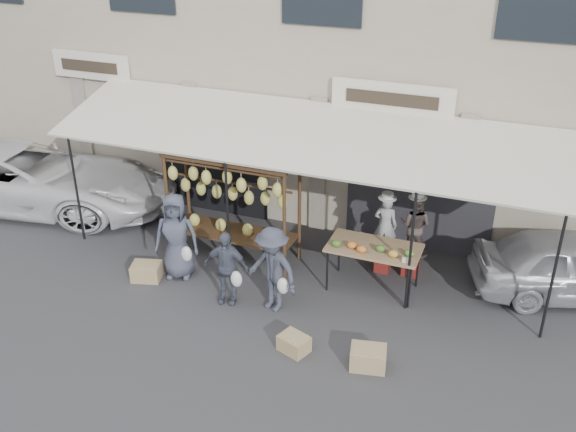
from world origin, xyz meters
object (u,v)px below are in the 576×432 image
object	(u,v)px
customer_left	(176,236)
crate_far	(146,271)
banana_rack	(231,188)
vendor_left	(385,225)
vendor_right	(415,226)
customer_right	(272,269)
crate_near_a	(294,344)
van	(11,161)
sedan	(576,265)
produce_table	(374,249)
customer_mid	(226,268)
crate_near_b	(368,358)

from	to	relation	value
customer_left	crate_far	distance (m)	0.94
banana_rack	vendor_left	bearing A→B (deg)	11.99
vendor_right	crate_far	distance (m)	5.22
customer_left	customer_right	world-z (taller)	customer_left
crate_near_a	van	xyz separation A→B (m)	(-8.12, 2.73, 0.95)
customer_left	sedan	distance (m)	7.41
customer_right	produce_table	bearing A→B (deg)	56.14
crate_near_a	sedan	distance (m)	5.43
sedan	customer_mid	bearing A→B (deg)	94.98
customer_left	customer_mid	world-z (taller)	customer_left
vendor_left	crate_near_b	distance (m)	3.06
vendor_right	vendor_left	bearing A→B (deg)	15.13
crate_near_b	sedan	world-z (taller)	sedan
crate_far	vendor_left	bearing A→B (deg)	25.42
crate_near_a	produce_table	bearing A→B (deg)	72.44
vendor_right	van	world-z (taller)	van
vendor_left	vendor_right	size ratio (longest dim) A/B	0.97
customer_right	crate_near_a	world-z (taller)	customer_right
crate_near_b	crate_far	bearing A→B (deg)	168.83
vendor_right	customer_right	size ratio (longest dim) A/B	0.77
banana_rack	customer_left	distance (m)	1.41
customer_mid	crate_near_a	xyz separation A→B (m)	(1.64, -0.89, -0.57)
sedan	crate_near_b	bearing A→B (deg)	120.00
van	sedan	distance (m)	12.35
crate_near_b	produce_table	bearing A→B (deg)	103.61
customer_left	customer_right	bearing A→B (deg)	-26.64
crate_far	customer_left	bearing A→B (deg)	34.02
customer_right	crate_far	bearing A→B (deg)	-163.31
produce_table	crate_near_a	size ratio (longest dim) A/B	3.62
produce_table	customer_left	distance (m)	3.72
produce_table	vendor_right	distance (m)	1.02
produce_table	van	xyz separation A→B (m)	(-8.83, 0.51, 0.22)
vendor_left	produce_table	bearing A→B (deg)	84.60
produce_table	crate_near_b	world-z (taller)	produce_table
customer_mid	produce_table	bearing A→B (deg)	22.43
produce_table	crate_near_b	distance (m)	2.32
crate_near_a	crate_near_b	distance (m)	1.23
customer_mid	crate_far	xyz separation A→B (m)	(-1.79, 0.10, -0.55)
produce_table	customer_mid	distance (m)	2.70
banana_rack	van	world-z (taller)	banana_rack
crate_far	crate_near_a	bearing A→B (deg)	-16.05
crate_near_a	crate_far	distance (m)	3.57
crate_near_b	vendor_right	bearing A→B (deg)	88.95
van	customer_left	bearing A→B (deg)	-115.45
banana_rack	customer_left	bearing A→B (deg)	-124.90
vendor_left	customer_left	size ratio (longest dim) A/B	0.70
vendor_left	customer_mid	distance (m)	3.17
crate_far	van	xyz separation A→B (m)	(-4.69, 1.74, 0.93)
crate_near_b	crate_far	distance (m)	4.74
vendor_left	sedan	world-z (taller)	vendor_left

